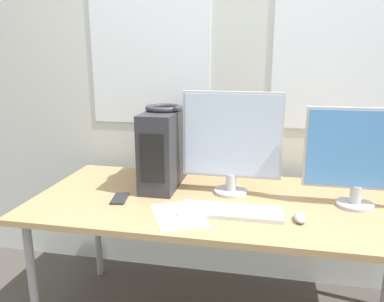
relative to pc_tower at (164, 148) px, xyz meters
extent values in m
cube|color=silver|center=(0.37, 0.38, 0.42)|extent=(8.00, 0.06, 2.70)
cube|color=white|center=(-0.18, 0.35, 0.72)|extent=(0.74, 0.01, 1.30)
cube|color=white|center=(0.92, 0.35, 0.72)|extent=(0.74, 0.01, 1.30)
cube|color=tan|center=(0.37, -0.17, -0.22)|extent=(1.91, 0.85, 0.03)
cylinder|color=#99999E|center=(-0.51, -0.51, -0.58)|extent=(0.04, 0.04, 0.70)
cylinder|color=#99999E|center=(-0.51, 0.17, -0.58)|extent=(0.04, 0.04, 0.70)
cube|color=#2D2D33|center=(0.00, 0.00, 0.00)|extent=(0.17, 0.43, 0.40)
cube|color=black|center=(0.00, -0.22, 0.00)|extent=(0.12, 0.00, 0.24)
torus|color=#333338|center=(0.00, 0.00, 0.22)|extent=(0.19, 0.19, 0.03)
cylinder|color=#B7B7BC|center=(0.37, -0.07, -0.19)|extent=(0.17, 0.17, 0.02)
cylinder|color=#B7B7BC|center=(0.37, -0.07, -0.14)|extent=(0.05, 0.05, 0.08)
cube|color=#B7B7BC|center=(0.37, -0.07, 0.10)|extent=(0.49, 0.03, 0.43)
cube|color=silver|center=(0.37, -0.08, 0.10)|extent=(0.47, 0.00, 0.40)
cylinder|color=#B7B7BC|center=(0.96, -0.13, -0.19)|extent=(0.17, 0.17, 0.02)
cylinder|color=#B7B7BC|center=(0.96, -0.13, -0.14)|extent=(0.05, 0.05, 0.08)
cube|color=#B7B7BC|center=(0.96, -0.13, 0.07)|extent=(0.49, 0.03, 0.37)
cube|color=#4C8CD8|center=(0.96, -0.14, 0.07)|extent=(0.47, 0.00, 0.35)
cube|color=silver|center=(0.40, -0.33, -0.19)|extent=(0.45, 0.15, 0.02)
cube|color=white|center=(0.40, -0.33, -0.18)|extent=(0.42, 0.13, 0.00)
ellipsoid|color=#B2B2B7|center=(0.69, -0.35, -0.19)|extent=(0.05, 0.10, 0.03)
cube|color=#232328|center=(-0.16, -0.27, -0.20)|extent=(0.09, 0.15, 0.01)
cube|color=white|center=(0.17, -0.39, -0.20)|extent=(0.32, 0.36, 0.00)
camera|label=1|loc=(0.53, -1.88, 0.48)|focal=35.00mm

